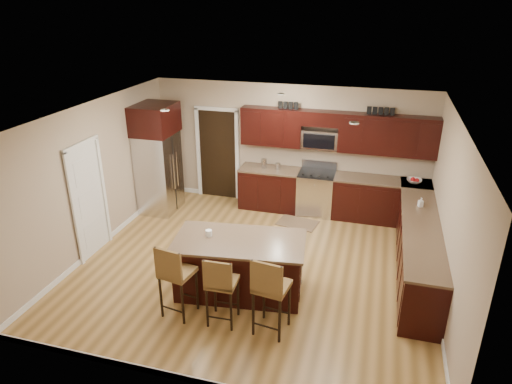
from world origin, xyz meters
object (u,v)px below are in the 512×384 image
(stool_left, at_px, (175,273))
(range, at_px, (316,193))
(refrigerator, at_px, (158,158))
(stool_right, at_px, (270,288))
(island, at_px, (240,267))
(stool_mid, at_px, (221,283))

(stool_left, bearing_deg, range, 80.62)
(range, relative_size, refrigerator, 0.47)
(stool_left, distance_m, refrigerator, 3.82)
(stool_right, bearing_deg, island, 137.19)
(stool_left, xyz_separation_m, stool_mid, (0.69, 0.00, -0.04))
(island, distance_m, refrigerator, 3.64)
(range, bearing_deg, refrigerator, -167.10)
(stool_left, xyz_separation_m, refrigerator, (-1.88, 3.29, 0.48))
(refrigerator, bearing_deg, stool_left, -60.20)
(range, relative_size, stool_right, 0.92)
(refrigerator, bearing_deg, stool_mid, -51.89)
(island, xyz_separation_m, refrigerator, (-2.59, 2.44, 0.78))
(range, distance_m, stool_right, 4.06)
(island, xyz_separation_m, stool_left, (-0.70, -0.85, 0.30))
(stool_left, relative_size, stool_mid, 1.06)
(range, xyz_separation_m, island, (-0.71, -3.20, -0.04))
(stool_mid, xyz_separation_m, refrigerator, (-2.58, 3.29, 0.52))
(stool_right, bearing_deg, range, 97.62)
(stool_left, distance_m, stool_right, 1.40)
(stool_mid, height_order, stool_right, stool_right)
(range, xyz_separation_m, stool_left, (-1.41, -4.05, 0.26))
(island, distance_m, stool_mid, 0.88)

